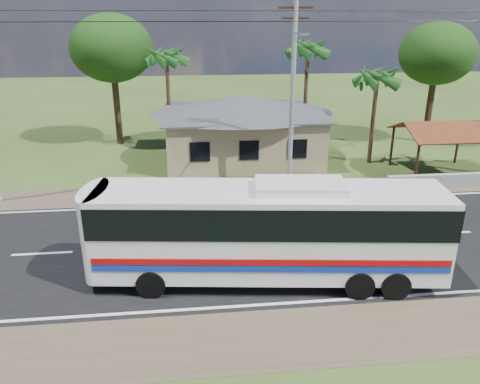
{
  "coord_description": "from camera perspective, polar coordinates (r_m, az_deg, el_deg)",
  "views": [
    {
      "loc": [
        -2.56,
        -18.36,
        9.56
      ],
      "look_at": [
        -0.44,
        1.0,
        2.08
      ],
      "focal_mm": 35.0,
      "sensor_mm": 36.0,
      "label": 1
    }
  ],
  "objects": [
    {
      "name": "house",
      "position": [
        32.31,
        0.22,
        8.65
      ],
      "size": [
        12.4,
        10.0,
        5.0
      ],
      "color": "tan",
      "rests_on": "ground"
    },
    {
      "name": "tree_behind_house",
      "position": [
        36.85,
        -15.38,
        16.5
      ],
      "size": [
        6.0,
        6.0,
        9.61
      ],
      "color": "#47301E",
      "rests_on": "ground"
    },
    {
      "name": "palm_near",
      "position": [
        31.97,
        16.41,
        13.28
      ],
      "size": [
        2.8,
        2.8,
        6.7
      ],
      "color": "#47301E",
      "rests_on": "ground"
    },
    {
      "name": "road",
      "position": [
        20.85,
        1.51,
        -6.25
      ],
      "size": [
        120.0,
        16.0,
        0.03
      ],
      "color": "black",
      "rests_on": "ground"
    },
    {
      "name": "palm_far",
      "position": [
        34.51,
        -8.97,
        15.98
      ],
      "size": [
        2.8,
        2.8,
        7.7
      ],
      "color": "#47301E",
      "rests_on": "ground"
    },
    {
      "name": "motorcycle",
      "position": [
        26.37,
        6.82,
        0.55
      ],
      "size": [
        1.64,
        1.0,
        0.81
      ],
      "primitive_type": "imported",
      "rotation": [
        0.0,
        0.0,
        1.89
      ],
      "color": "black",
      "rests_on": "ground"
    },
    {
      "name": "concrete_barrier",
      "position": [
        29.48,
        23.74,
        1.18
      ],
      "size": [
        7.0,
        0.3,
        0.9
      ],
      "primitive_type": "cube",
      "color": "#9E9E99",
      "rests_on": "ground"
    },
    {
      "name": "coach_bus",
      "position": [
        17.21,
        3.62,
        -4.09
      ],
      "size": [
        13.01,
        4.23,
        3.97
      ],
      "rotation": [
        0.0,
        0.0,
        -0.12
      ],
      "color": "white",
      "rests_on": "ground"
    },
    {
      "name": "waiting_shed",
      "position": [
        31.79,
        23.42,
        6.88
      ],
      "size": [
        5.2,
        4.48,
        3.35
      ],
      "color": "#372214",
      "rests_on": "ground"
    },
    {
      "name": "tree_behind_shed",
      "position": [
        39.16,
        22.91,
        15.23
      ],
      "size": [
        5.6,
        5.6,
        9.02
      ],
      "color": "#47301E",
      "rests_on": "ground"
    },
    {
      "name": "palm_mid",
      "position": [
        35.01,
        8.27,
        16.88
      ],
      "size": [
        2.8,
        2.8,
        8.2
      ],
      "color": "#47301E",
      "rests_on": "ground"
    },
    {
      "name": "ground",
      "position": [
        20.86,
        1.51,
        -6.27
      ],
      "size": [
        120.0,
        120.0,
        0.0
      ],
      "primitive_type": "plane",
      "color": "#2F4318",
      "rests_on": "ground"
    },
    {
      "name": "utility_poles",
      "position": [
        25.67,
        5.7,
        12.42
      ],
      "size": [
        32.8,
        2.22,
        11.0
      ],
      "color": "#9E9E99",
      "rests_on": "ground"
    }
  ]
}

